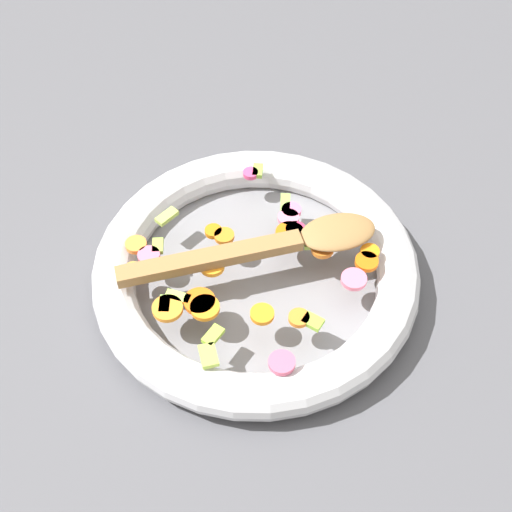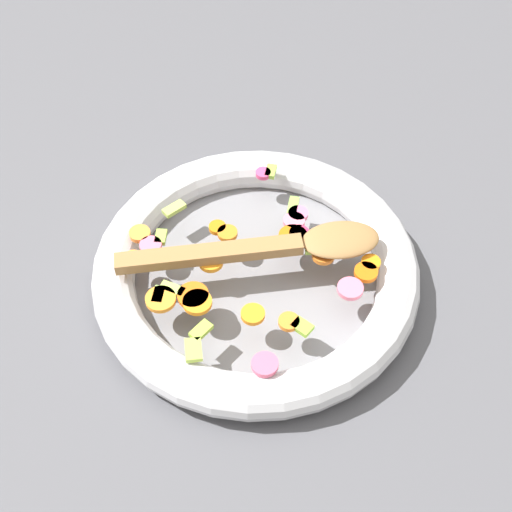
{
  "view_description": "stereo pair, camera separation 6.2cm",
  "coord_description": "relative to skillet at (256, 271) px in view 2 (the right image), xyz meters",
  "views": [
    {
      "loc": [
        0.4,
        -0.32,
        0.69
      ],
      "look_at": [
        0.0,
        0.0,
        0.05
      ],
      "focal_mm": 50.0,
      "sensor_mm": 36.0,
      "label": 1
    },
    {
      "loc": [
        0.44,
        -0.27,
        0.69
      ],
      "look_at": [
        0.0,
        0.0,
        0.05
      ],
      "focal_mm": 50.0,
      "sensor_mm": 36.0,
      "label": 2
    }
  ],
  "objects": [
    {
      "name": "wooden_spoon",
      "position": [
        0.01,
        0.02,
        0.04
      ],
      "size": [
        0.16,
        0.29,
        0.01
      ],
      "color": "olive",
      "rests_on": "chopped_vegetables"
    },
    {
      "name": "chopped_vegetables",
      "position": [
        0.01,
        -0.02,
        0.03
      ],
      "size": [
        0.27,
        0.26,
        0.01
      ],
      "color": "orange",
      "rests_on": "skillet"
    },
    {
      "name": "ground_plane",
      "position": [
        0.0,
        0.0,
        -0.02
      ],
      "size": [
        4.0,
        4.0,
        0.0
      ],
      "primitive_type": "plane",
      "color": "#4C4C51"
    },
    {
      "name": "skillet",
      "position": [
        0.0,
        0.0,
        0.0
      ],
      "size": [
        0.38,
        0.38,
        0.05
      ],
      "color": "slate",
      "rests_on": "ground_plane"
    }
  ]
}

